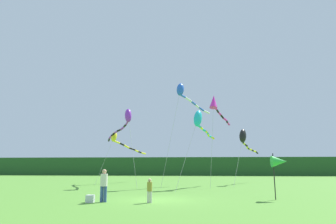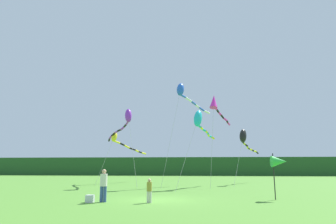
# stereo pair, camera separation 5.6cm
# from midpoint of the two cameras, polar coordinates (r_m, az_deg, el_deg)

# --- Properties ---
(ground_plane) EXTENTS (120.00, 120.00, 0.00)m
(ground_plane) POSITION_cam_midpoint_polar(r_m,az_deg,el_deg) (17.94, -1.91, -16.91)
(ground_plane) COLOR #4C842D
(distant_treeline) EXTENTS (108.00, 2.72, 3.80)m
(distant_treeline) POSITION_cam_midpoint_polar(r_m,az_deg,el_deg) (62.74, 3.26, -10.64)
(distant_treeline) COLOR #234C23
(distant_treeline) RESTS_ON ground
(person_adult) EXTENTS (0.40, 0.40, 1.80)m
(person_adult) POSITION_cam_midpoint_polar(r_m,az_deg,el_deg) (17.10, -12.62, -13.61)
(person_adult) COLOR #334C8C
(person_adult) RESTS_ON ground
(person_child) EXTENTS (0.28, 0.28, 1.29)m
(person_child) POSITION_cam_midpoint_polar(r_m,az_deg,el_deg) (16.47, -3.75, -14.94)
(person_child) COLOR silver
(person_child) RESTS_ON ground
(cooler_box) EXTENTS (0.41, 0.39, 0.40)m
(cooler_box) POSITION_cam_midpoint_polar(r_m,az_deg,el_deg) (17.19, -15.19, -16.17)
(cooler_box) COLOR silver
(cooler_box) RESTS_ON ground
(banner_flag_pole) EXTENTS (0.90, 0.70, 2.74)m
(banner_flag_pole) POSITION_cam_midpoint_polar(r_m,az_deg,el_deg) (19.06, 20.95, -9.15)
(banner_flag_pole) COLOR black
(banner_flag_pole) RESTS_ON ground
(kite_yellow) EXTENTS (3.91, 8.71, 5.95)m
(kite_yellow) POSITION_cam_midpoint_polar(r_m,az_deg,el_deg) (34.90, -9.37, -5.71)
(kite_yellow) COLOR #B2B2B2
(kite_yellow) RESTS_ON ground
(kite_blue) EXTENTS (4.93, 6.95, 10.48)m
(kite_blue) POSITION_cam_midpoint_polar(r_m,az_deg,el_deg) (30.37, 3.07, 3.72)
(kite_blue) COLOR #B2B2B2
(kite_blue) RESTS_ON ground
(kite_purple) EXTENTS (5.23, 7.93, 7.77)m
(kite_purple) POSITION_cam_midpoint_polar(r_m,az_deg,el_deg) (30.23, -8.49, -1.61)
(kite_purple) COLOR #B2B2B2
(kite_purple) RESTS_ON ground
(kite_black) EXTENTS (4.49, 9.50, 6.25)m
(kite_black) POSITION_cam_midpoint_polar(r_m,az_deg,el_deg) (33.90, 14.69, -4.98)
(kite_black) COLOR #B2B2B2
(kite_black) RESTS_ON ground
(kite_cyan) EXTENTS (3.68, 7.56, 7.34)m
(kite_cyan) POSITION_cam_midpoint_polar(r_m,az_deg,el_deg) (27.61, 6.06, -1.65)
(kite_cyan) COLOR #B2B2B2
(kite_cyan) RESTS_ON ground
(kite_magenta) EXTENTS (2.84, 7.03, 9.13)m
(kite_magenta) POSITION_cam_midpoint_polar(r_m,az_deg,el_deg) (29.93, 9.29, 1.40)
(kite_magenta) COLOR #B2B2B2
(kite_magenta) RESTS_ON ground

